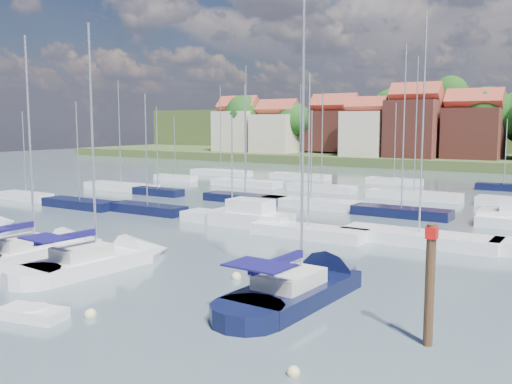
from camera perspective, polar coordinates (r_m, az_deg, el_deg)
The scene contains 11 objects.
ground at distance 62.06m, azimuth 13.76°, elevation -1.02°, with size 260.00×260.00×0.00m, color #46585F.
sailboat_left at distance 38.55m, azimuth -20.33°, elevation -5.53°, with size 2.87×10.82×14.73m.
sailboat_centre at distance 34.82m, azimuth -14.61°, elevation -6.64°, with size 3.85×11.27×15.06m.
sailboat_navy at distance 28.81m, azimuth 5.59°, elevation -9.31°, with size 3.83×12.34×16.87m.
tender at distance 26.86m, azimuth -21.44°, elevation -11.24°, with size 3.11×1.92×0.62m.
timber_piling at distance 22.85m, azimuth 16.90°, elevation -11.10°, with size 0.40×0.40×6.92m.
buoy_d at distance 26.40m, azimuth -16.20°, elevation -11.90°, with size 0.53×0.53×0.53m, color beige.
buoy_e at distance 31.22m, azimuth -1.98°, elevation -8.67°, with size 0.54×0.54×0.54m, color beige.
buoy_f at distance 20.07m, azimuth 3.76°, elevation -17.82°, with size 0.46×0.46×0.46m, color beige.
buoy_h at distance 23.82m, azimuth -1.23°, elevation -13.71°, with size 0.47×0.47×0.47m, color beige.
marina_field at distance 56.85m, azimuth 14.03°, elevation -1.31°, with size 79.62×41.41×15.93m.
Camera 1 is at (19.52, -18.31, 8.41)m, focal length 40.00 mm.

